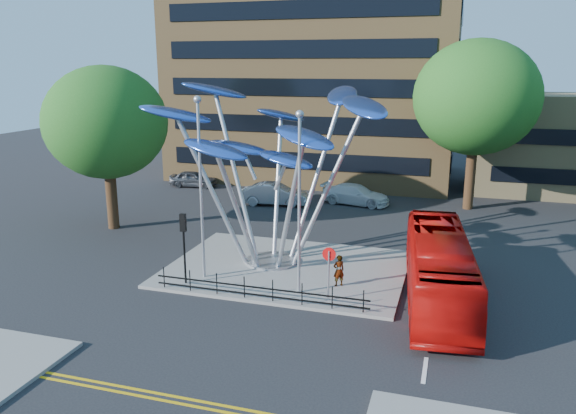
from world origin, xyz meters
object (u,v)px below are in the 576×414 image
(street_lamp_right, at_px, (299,187))
(parked_car_right, at_px, (356,194))
(no_entry_sign_island, at_px, (329,265))
(red_bus, at_px, (439,268))
(leaf_sculpture, at_px, (271,135))
(street_lamp_left, at_px, (200,173))
(traffic_light_island, at_px, (184,234))
(tree_left, at_px, (106,123))
(parked_car_mid, at_px, (274,194))
(pedestrian, at_px, (339,270))
(tree_right, at_px, (476,98))
(parked_car_left, at_px, (193,179))

(street_lamp_right, xyz_separation_m, parked_car_right, (-0.66, 17.93, -4.35))
(parked_car_right, bearing_deg, no_entry_sign_island, -163.78)
(street_lamp_right, bearing_deg, red_bus, 11.70)
(leaf_sculpture, distance_m, no_entry_sign_island, 7.71)
(street_lamp_left, relative_size, red_bus, 0.80)
(traffic_light_island, height_order, parked_car_right, traffic_light_island)
(street_lamp_left, xyz_separation_m, parked_car_right, (4.34, 17.43, -4.61))
(tree_left, height_order, leaf_sculpture, tree_left)
(no_entry_sign_island, relative_size, parked_car_mid, 0.49)
(pedestrian, bearing_deg, tree_right, -142.98)
(tree_right, relative_size, parked_car_mid, 2.42)
(street_lamp_right, relative_size, pedestrian, 5.43)
(red_bus, height_order, parked_car_left, red_bus)
(parked_car_mid, bearing_deg, no_entry_sign_island, -162.26)
(tree_left, xyz_separation_m, leaf_sculpture, (11.93, -3.32, 0.08))
(parked_car_left, distance_m, parked_car_right, 14.71)
(leaf_sculpture, distance_m, red_bus, 10.47)
(leaf_sculpture, relative_size, street_lamp_right, 1.53)
(street_lamp_left, height_order, pedestrian, street_lamp_left)
(leaf_sculpture, bearing_deg, parked_car_mid, 107.68)
(street_lamp_right, bearing_deg, tree_right, 68.46)
(tree_right, height_order, tree_left, tree_right)
(leaf_sculpture, height_order, traffic_light_island, leaf_sculpture)
(tree_left, height_order, traffic_light_island, tree_left)
(street_lamp_left, height_order, traffic_light_island, street_lamp_left)
(leaf_sculpture, xyz_separation_m, red_bus, (8.67, -2.42, -5.35))
(parked_car_mid, bearing_deg, traffic_light_island, 175.25)
(street_lamp_right, distance_m, parked_car_right, 18.46)
(tree_right, height_order, no_entry_sign_island, tree_right)
(tree_left, xyz_separation_m, no_entry_sign_island, (16.00, -7.48, -4.98))
(pedestrian, bearing_deg, tree_left, -54.05)
(red_bus, distance_m, parked_car_mid, 19.35)
(pedestrian, distance_m, parked_car_right, 16.79)
(no_entry_sign_island, bearing_deg, red_bus, 20.80)
(traffic_light_island, bearing_deg, tree_left, 140.19)
(leaf_sculpture, relative_size, red_bus, 1.16)
(leaf_sculpture, height_order, parked_car_left, leaf_sculpture)
(tree_left, height_order, street_lamp_left, tree_left)
(street_lamp_left, bearing_deg, leaf_sculpture, 52.60)
(parked_car_left, xyz_separation_m, parked_car_right, (14.56, -2.04, 0.05))
(no_entry_sign_island, height_order, pedestrian, no_entry_sign_island)
(leaf_sculpture, bearing_deg, street_lamp_right, -55.09)
(leaf_sculpture, distance_m, traffic_light_island, 6.65)
(leaf_sculpture, height_order, red_bus, leaf_sculpture)
(pedestrian, height_order, parked_car_mid, pedestrian)
(tree_right, bearing_deg, tree_left, -151.39)
(parked_car_left, bearing_deg, red_bus, -136.45)
(no_entry_sign_island, distance_m, parked_car_left, 26.45)
(pedestrian, distance_m, parked_car_left, 25.13)
(street_lamp_left, bearing_deg, no_entry_sign_island, -8.61)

